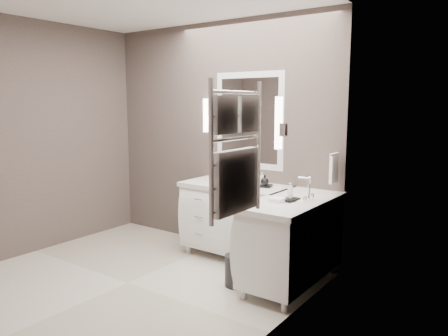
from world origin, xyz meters
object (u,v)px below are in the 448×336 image
Objects in this scene: vanity_right at (292,236)px; waste_bin at (236,270)px; vanity_back at (236,216)px; towel_ladder at (236,158)px.

vanity_right is 4.07× the size of waste_bin.
vanity_back is at bearing 159.62° from vanity_right.
waste_bin is (-0.65, 0.97, -1.24)m from towel_ladder.
towel_ladder is at bearing -56.10° from waste_bin.
towel_ladder reaches higher than waste_bin.
vanity_back is 0.86m from waste_bin.
waste_bin is (-0.43, -0.33, -0.33)m from vanity_right.
towel_ladder is (0.23, -1.30, 0.91)m from vanity_right.
vanity_back is at bearing 124.40° from waste_bin.
vanity_back is 1.38× the size of towel_ladder.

